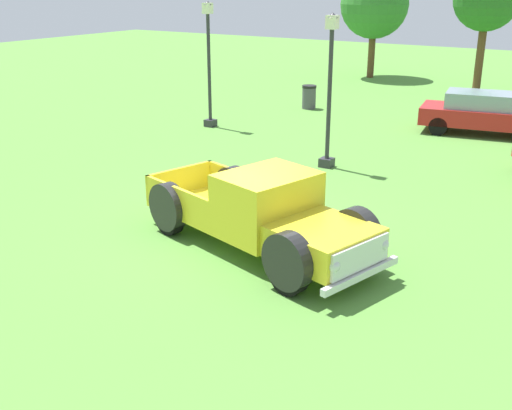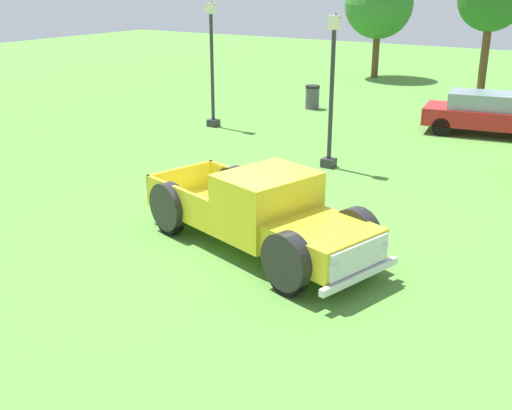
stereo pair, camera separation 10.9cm
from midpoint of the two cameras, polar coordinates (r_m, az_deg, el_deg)
The scene contains 7 objects.
ground_plane at distance 13.00m, azimuth -0.86°, elevation -2.78°, with size 80.00×80.00×0.00m, color #548C38.
pickup_truck_foreground at distance 11.87m, azimuth 0.97°, elevation -1.06°, with size 5.59×3.27×1.61m.
sedan_distant_b at distance 22.75m, azimuth 20.17°, elevation 7.99°, with size 4.51×2.44×1.43m.
lamp_post_near at distance 22.36m, azimuth -4.49°, elevation 12.93°, with size 0.36×0.36×4.35m.
lamp_post_far at distance 17.34m, azimuth 6.60°, elevation 10.55°, with size 0.36×0.36×4.22m.
trash_can at distance 25.89m, azimuth 4.77°, elevation 9.88°, with size 0.59×0.59×0.95m.
oak_tree_west at distance 34.55m, azimuth 10.74°, elevation 17.67°, with size 3.55×3.55×5.57m.
Camera 1 is at (6.51, -10.05, 5.06)m, focal length 43.52 mm.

